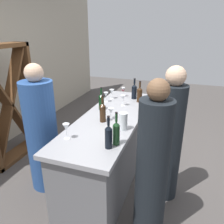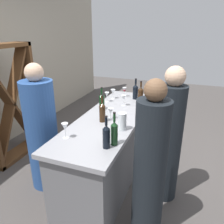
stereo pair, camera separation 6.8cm
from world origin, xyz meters
The scene contains 19 objects.
ground_plane centered at (0.00, 0.00, 0.00)m, with size 12.00×12.00×0.00m, color #4C4744.
bar_counter centered at (0.00, 0.00, 0.46)m, with size 2.27×0.73×0.91m.
wine_rack centered at (-0.06, 1.65, 0.89)m, with size 0.95×0.28×1.78m.
wine_bottle_leftmost_near_black centered at (-0.78, -0.24, 1.03)m, with size 0.07×0.07×0.33m.
wine_bottle_second_left_olive_green centered at (-0.69, -0.28, 1.04)m, with size 0.07×0.07×0.34m.
wine_bottle_center_amber_brown centered at (-0.22, 0.04, 1.04)m, with size 0.07×0.07×0.34m.
wine_bottle_second_right_dark_green centered at (0.17, 0.22, 1.03)m, with size 0.07×0.07×0.32m.
wine_bottle_rightmost_amber_brown centered at (0.67, -0.22, 1.03)m, with size 0.08×0.08×0.33m.
wine_bottle_far_right_near_black centered at (0.80, -0.10, 1.03)m, with size 0.08×0.08×0.33m.
wine_glass_near_left centered at (0.42, -0.03, 1.03)m, with size 0.07×0.07×0.16m.
wine_glass_near_center centered at (-0.10, -0.02, 1.01)m, with size 0.08×0.08×0.14m.
wine_glass_near_right centered at (0.85, 0.10, 1.02)m, with size 0.06×0.06×0.16m.
wine_glass_far_left centered at (-0.75, 0.23, 1.03)m, with size 0.07×0.07×0.17m.
wine_glass_far_center centered at (0.68, 0.24, 1.02)m, with size 0.08×0.08×0.15m.
wine_glass_far_right centered at (0.50, 0.27, 1.02)m, with size 0.07×0.07×0.15m.
water_pitcher centered at (-0.35, -0.25, 1.01)m, with size 0.10×0.10×0.20m.
person_left_guest centered at (-0.78, -0.66, 0.76)m, with size 0.36×0.36×1.62m.
person_center_guest centered at (-0.17, -0.76, 0.77)m, with size 0.33×0.33×1.63m.
person_right_guest centered at (-0.49, 0.76, 0.74)m, with size 0.42×0.42×1.62m.
Camera 1 is at (-2.50, -0.87, 1.99)m, focal length 35.04 mm.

